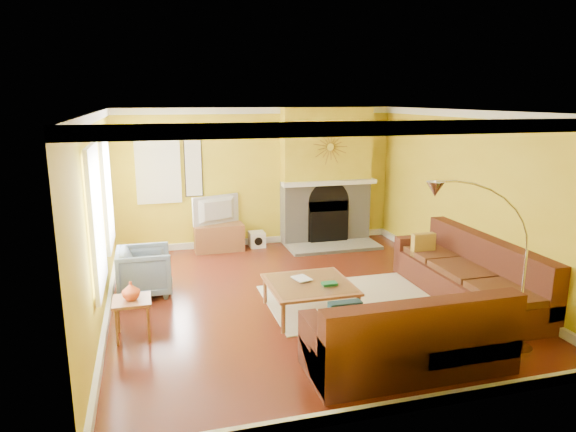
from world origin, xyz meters
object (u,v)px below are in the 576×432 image
object	(u,v)px
coffee_table	(309,298)
armchair	(145,271)
media_console	(219,238)
side_table	(133,318)
arc_lamp	(482,272)
sectional_sofa	(401,284)

from	to	relation	value
coffee_table	armchair	distance (m)	2.54
media_console	armchair	xyz separation A→B (m)	(-1.38, -1.95, 0.10)
side_table	arc_lamp	bearing A→B (deg)	-22.44
sectional_sofa	side_table	world-z (taller)	sectional_sofa
armchair	sectional_sofa	bearing A→B (deg)	-117.84
coffee_table	armchair	bearing A→B (deg)	148.27
coffee_table	armchair	world-z (taller)	armchair
media_console	arc_lamp	xyz separation A→B (m)	(2.22, -4.95, 0.76)
sectional_sofa	media_console	distance (m)	4.16
sectional_sofa	armchair	size ratio (longest dim) A/B	4.35
side_table	arc_lamp	world-z (taller)	arc_lamp
arc_lamp	sectional_sofa	bearing A→B (deg)	103.29
arc_lamp	coffee_table	bearing A→B (deg)	130.81
media_console	side_table	xyz separation A→B (m)	(-1.53, -3.40, -0.01)
sectional_sofa	arc_lamp	xyz separation A→B (m)	(0.30, -1.26, 0.57)
coffee_table	media_console	distance (m)	3.37
media_console	side_table	distance (m)	3.73
armchair	arc_lamp	distance (m)	4.74
media_console	side_table	size ratio (longest dim) A/B	1.87
coffee_table	arc_lamp	world-z (taller)	arc_lamp
coffee_table	sectional_sofa	bearing A→B (deg)	-19.74
armchair	arc_lamp	xyz separation A→B (m)	(3.60, -3.00, 0.66)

